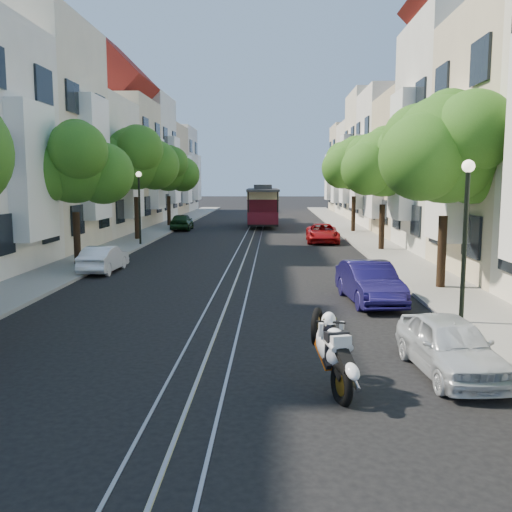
# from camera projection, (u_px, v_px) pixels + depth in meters

# --- Properties ---
(ground) EXTENTS (200.00, 200.00, 0.00)m
(ground) POSITION_uv_depth(u_px,v_px,m) (253.00, 236.00, 38.77)
(ground) COLOR black
(ground) RESTS_ON ground
(sidewalk_east) EXTENTS (2.50, 80.00, 0.12)m
(sidewalk_east) POSITION_uv_depth(u_px,v_px,m) (360.00, 236.00, 38.53)
(sidewalk_east) COLOR gray
(sidewalk_east) RESTS_ON ground
(sidewalk_west) EXTENTS (2.50, 80.00, 0.12)m
(sidewalk_west) POSITION_uv_depth(u_px,v_px,m) (147.00, 235.00, 38.99)
(sidewalk_west) COLOR gray
(sidewalk_west) RESTS_ON ground
(rail_left) EXTENTS (0.06, 80.00, 0.02)m
(rail_left) POSITION_uv_depth(u_px,v_px,m) (245.00, 236.00, 38.78)
(rail_left) COLOR gray
(rail_left) RESTS_ON ground
(rail_slot) EXTENTS (0.06, 80.00, 0.02)m
(rail_slot) POSITION_uv_depth(u_px,v_px,m) (253.00, 236.00, 38.77)
(rail_slot) COLOR gray
(rail_slot) RESTS_ON ground
(rail_right) EXTENTS (0.06, 80.00, 0.02)m
(rail_right) POSITION_uv_depth(u_px,v_px,m) (261.00, 236.00, 38.75)
(rail_right) COLOR gray
(rail_right) RESTS_ON ground
(lane_line) EXTENTS (0.08, 80.00, 0.01)m
(lane_line) POSITION_uv_depth(u_px,v_px,m) (253.00, 236.00, 38.77)
(lane_line) COLOR tan
(lane_line) RESTS_ON ground
(townhouses_east) EXTENTS (7.75, 72.00, 12.00)m
(townhouses_east) POSITION_uv_depth(u_px,v_px,m) (432.00, 159.00, 37.63)
(townhouses_east) COLOR beige
(townhouses_east) RESTS_ON ground
(townhouses_west) EXTENTS (7.75, 72.00, 11.76)m
(townhouses_west) POSITION_uv_depth(u_px,v_px,m) (77.00, 161.00, 38.39)
(townhouses_west) COLOR silver
(townhouses_west) RESTS_ON ground
(tree_e_b) EXTENTS (4.93, 4.08, 6.68)m
(tree_e_b) POSITION_uv_depth(u_px,v_px,m) (448.00, 151.00, 19.07)
(tree_e_b) COLOR black
(tree_e_b) RESTS_ON ground
(tree_e_c) EXTENTS (4.84, 3.99, 6.52)m
(tree_e_c) POSITION_uv_depth(u_px,v_px,m) (385.00, 165.00, 29.98)
(tree_e_c) COLOR black
(tree_e_c) RESTS_ON ground
(tree_e_d) EXTENTS (5.01, 4.16, 6.85)m
(tree_e_d) POSITION_uv_depth(u_px,v_px,m) (355.00, 165.00, 40.85)
(tree_e_d) COLOR black
(tree_e_d) RESTS_ON ground
(tree_w_b) EXTENTS (4.72, 3.87, 6.27)m
(tree_w_b) POSITION_uv_depth(u_px,v_px,m) (75.00, 166.00, 24.52)
(tree_w_b) COLOR black
(tree_w_b) RESTS_ON ground
(tree_w_c) EXTENTS (5.13, 4.28, 7.09)m
(tree_w_c) POSITION_uv_depth(u_px,v_px,m) (136.00, 159.00, 35.33)
(tree_w_c) COLOR black
(tree_w_c) RESTS_ON ground
(tree_w_d) EXTENTS (4.84, 3.99, 6.52)m
(tree_w_d) POSITION_uv_depth(u_px,v_px,m) (169.00, 170.00, 46.29)
(tree_w_d) COLOR black
(tree_w_d) RESTS_ON ground
(lamp_east) EXTENTS (0.32, 0.32, 4.16)m
(lamp_east) POSITION_uv_depth(u_px,v_px,m) (466.00, 217.00, 14.42)
(lamp_east) COLOR black
(lamp_east) RESTS_ON ground
(lamp_west) EXTENTS (0.32, 0.32, 4.16)m
(lamp_west) POSITION_uv_depth(u_px,v_px,m) (139.00, 197.00, 32.65)
(lamp_west) COLOR black
(lamp_west) RESTS_ON ground
(sportbike_rider) EXTENTS (0.73, 1.94, 1.46)m
(sportbike_rider) POSITION_uv_depth(u_px,v_px,m) (331.00, 348.00, 10.10)
(sportbike_rider) COLOR black
(sportbike_rider) RESTS_ON ground
(cable_car) EXTENTS (2.74, 8.20, 3.13)m
(cable_car) POSITION_uv_depth(u_px,v_px,m) (263.00, 204.00, 46.99)
(cable_car) COLOR black
(cable_car) RESTS_ON ground
(parked_car_e_near) EXTENTS (1.65, 3.48, 1.15)m
(parked_car_e_near) POSITION_uv_depth(u_px,v_px,m) (450.00, 346.00, 11.09)
(parked_car_e_near) COLOR silver
(parked_car_e_near) RESTS_ON ground
(parked_car_e_mid) EXTENTS (1.76, 3.97, 1.27)m
(parked_car_e_mid) POSITION_uv_depth(u_px,v_px,m) (370.00, 283.00, 17.60)
(parked_car_e_mid) COLOR #110D41
(parked_car_e_mid) RESTS_ON ground
(parked_car_e_far) EXTENTS (2.01, 4.18, 1.15)m
(parked_car_e_far) POSITION_uv_depth(u_px,v_px,m) (323.00, 233.00, 34.74)
(parked_car_e_far) COLOR #9C0E10
(parked_car_e_far) RESTS_ON ground
(parked_car_w_mid) EXTENTS (1.29, 3.38, 1.10)m
(parked_car_w_mid) POSITION_uv_depth(u_px,v_px,m) (104.00, 259.00, 23.55)
(parked_car_w_mid) COLOR white
(parked_car_w_mid) RESTS_ON ground
(parked_car_w_far) EXTENTS (1.62, 3.80, 1.28)m
(parked_car_w_far) POSITION_uv_depth(u_px,v_px,m) (182.00, 222.00, 43.46)
(parked_car_w_far) COLOR black
(parked_car_w_far) RESTS_ON ground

